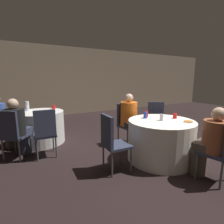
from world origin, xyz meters
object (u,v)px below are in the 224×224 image
person_floral_shirt (211,142)px  person_orange_shirt (130,119)px  soda_can_red (146,114)px  chair_near_south (223,147)px  person_blue_shirt (1,121)px  person_black_shirt (17,127)px  pizza_plate_near (188,122)px  soda_can_silver (161,117)px  chair_near_northeast (156,118)px  table_near (160,140)px  chair_far_south (45,130)px  chair_near_west (111,139)px  bottle_far (27,106)px  chair_near_north (126,120)px  soda_can_blue (145,115)px  chair_far_southwest (12,131)px  table_far (41,127)px

person_floral_shirt → person_orange_shirt: (-0.23, 1.71, 0.03)m
soda_can_red → person_orange_shirt: bearing=92.3°
chair_near_south → person_blue_shirt: bearing=121.4°
person_black_shirt → pizza_plate_near: (2.64, -1.77, 0.16)m
person_blue_shirt → soda_can_silver: size_ratio=9.85×
chair_near_northeast → table_near: bearing=90.0°
chair_far_south → chair_near_south: bearing=-43.2°
chair_near_west → bottle_far: 2.49m
chair_near_north → bottle_far: bottle_far is taller
chair_far_south → soda_can_blue: (1.73, -0.82, 0.25)m
chair_far_southwest → soda_can_blue: size_ratio=7.83×
table_far → soda_can_blue: 2.48m
chair_near_north → person_orange_shirt: (0.01, -0.16, 0.05)m
table_far → pizza_plate_near: pizza_plate_near is taller
chair_near_west → soda_can_red: size_ratio=7.83×
chair_near_north → soda_can_blue: (-0.05, -0.73, 0.25)m
chair_near_north → bottle_far: bearing=-38.3°
chair_far_southwest → person_black_shirt: 0.16m
table_far → chair_near_west: size_ratio=1.12×
chair_near_north → person_floral_shirt: 1.89m
chair_near_south → person_blue_shirt: (-2.80, 3.11, 0.05)m
chair_near_northeast → table_far: bearing=10.9°
person_orange_shirt → bottle_far: bearing=-41.2°
soda_can_silver → soda_can_blue: 0.32m
chair_near_northeast → chair_near_south: size_ratio=1.00×
chair_near_north → table_near: bearing=90.0°
chair_near_north → chair_far_southwest: 2.34m
person_black_shirt → soda_can_blue: person_black_shirt is taller
pizza_plate_near → bottle_far: (-2.39, 2.63, 0.11)m
chair_near_north → soda_can_red: size_ratio=7.83×
soda_can_blue → chair_near_northeast: bearing=33.4°
table_near → person_black_shirt: (-2.31, 1.45, 0.22)m
chair_far_south → soda_can_silver: bearing=-28.2°
chair_near_northeast → soda_can_silver: (-0.64, -0.81, 0.25)m
table_far → pizza_plate_near: (2.15, -2.39, 0.38)m
table_near → person_blue_shirt: 3.36m
table_near → person_floral_shirt: person_floral_shirt is taller
chair_near_south → soda_can_blue: 1.37m
person_orange_shirt → chair_near_south: bearing=92.9°
soda_can_silver → chair_near_west: bearing=176.2°
pizza_plate_near → soda_can_blue: size_ratio=1.72×
table_far → person_black_shirt: person_black_shirt is taller
chair_far_south → person_floral_shirt: (2.02, -1.97, 0.02)m
bottle_far → table_near: bearing=-48.3°
table_far → chair_near_north: (1.73, -1.05, 0.19)m
person_floral_shirt → pizza_plate_near: bearing=61.7°
table_far → pizza_plate_near: size_ratio=5.08×
chair_far_southwest → soda_can_red: size_ratio=7.83×
chair_near_south → person_floral_shirt: (-0.03, 0.16, 0.02)m
table_near → chair_near_south: size_ratio=1.27×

